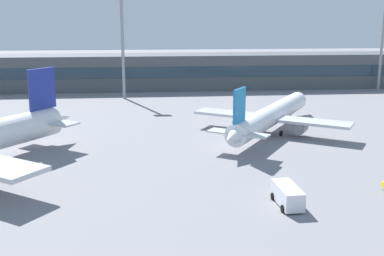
{
  "coord_description": "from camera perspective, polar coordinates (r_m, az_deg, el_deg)",
  "views": [
    {
      "loc": [
        -5.0,
        -28.34,
        19.4
      ],
      "look_at": [
        1.31,
        40.0,
        3.0
      ],
      "focal_mm": 44.88,
      "sensor_mm": 36.0,
      "label": 1
    }
  ],
  "objects": [
    {
      "name": "airplane_mid",
      "position": [
        81.34,
        9.5,
        1.52
      ],
      "size": [
        24.38,
        33.31,
        9.38
      ],
      "color": "white",
      "rests_on": "ground_plane"
    },
    {
      "name": "terminal_building",
      "position": [
        127.84,
        -3.02,
        6.73
      ],
      "size": [
        132.64,
        12.13,
        9.0
      ],
      "color": "#4C5156",
      "rests_on": "ground_plane"
    },
    {
      "name": "floodlight_tower_west",
      "position": [
        132.85,
        21.75,
        10.57
      ],
      "size": [
        3.2,
        0.8,
        25.8
      ],
      "color": "gray",
      "rests_on": "ground_plane"
    },
    {
      "name": "ground_plane",
      "position": [
        71.22,
        -1.05,
        -2.37
      ],
      "size": [
        400.0,
        400.0,
        0.0
      ],
      "primitive_type": "plane",
      "color": "gray"
    },
    {
      "name": "service_van_white",
      "position": [
        51.06,
        11.27,
        -7.82
      ],
      "size": [
        2.5,
        5.28,
        2.08
      ],
      "color": "white",
      "rests_on": "ground_plane"
    },
    {
      "name": "floodlight_tower_east",
      "position": [
        112.5,
        -8.27,
        10.49
      ],
      "size": [
        3.2,
        0.8,
        23.81
      ],
      "color": "gray",
      "rests_on": "ground_plane"
    }
  ]
}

